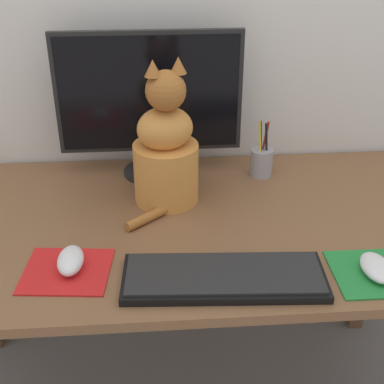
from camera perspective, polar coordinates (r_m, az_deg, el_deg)
The scene contains 9 objects.
desk at distance 1.43m, azimuth -1.00°, elevation -5.96°, with size 1.42×0.73×0.71m.
monitor at distance 1.52m, azimuth -4.57°, elevation 9.73°, with size 0.52×0.17×0.42m.
keyboard at distance 1.17m, azimuth 3.43°, elevation -9.03°, with size 0.45×0.18×0.02m.
mousepad_left at distance 1.23m, azimuth -13.20°, elevation -8.20°, with size 0.21×0.19×0.00m.
mousepad_right at distance 1.27m, azimuth 19.06°, elevation -8.16°, with size 0.20×0.17×0.00m.
computer_mouse_left at distance 1.23m, azimuth -12.83°, elevation -7.13°, with size 0.06×0.10×0.04m.
computer_mouse_right at distance 1.25m, azimuth 19.09°, elevation -7.63°, with size 0.07×0.11×0.03m.
cat at distance 1.40m, azimuth -2.82°, elevation 4.39°, with size 0.22×0.27×0.39m.
pen_cup at distance 1.59m, azimuth 7.43°, elevation 3.30°, with size 0.06×0.06×0.17m.
Camera 1 is at (-0.06, -1.16, 1.46)m, focal length 50.00 mm.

